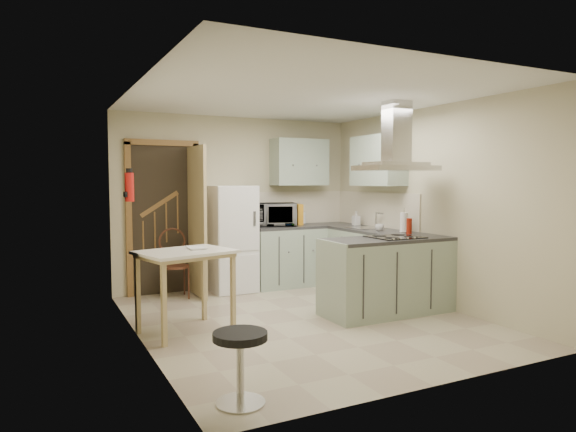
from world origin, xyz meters
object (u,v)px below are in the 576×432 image
extractor_hood (396,168)px  bentwood_chair (175,267)px  microwave (274,214)px  peninsula (388,276)px  drop_leaf_table (186,292)px  fridge (232,239)px  stool (240,368)px

extractor_hood → bentwood_chair: 3.16m
microwave → peninsula: bearing=-57.6°
extractor_hood → drop_leaf_table: extractor_hood is taller
fridge → peninsula: (1.22, -1.98, -0.30)m
fridge → peninsula: size_ratio=0.97×
peninsula → drop_leaf_table: peninsula is taller
drop_leaf_table → peninsula: bearing=-22.2°
drop_leaf_table → fridge: bearing=41.4°
peninsula → extractor_hood: extractor_hood is taller
extractor_hood → bentwood_chair: bearing=138.3°
fridge → stool: fridge is taller
fridge → bentwood_chair: fridge is taller
drop_leaf_table → bentwood_chair: size_ratio=1.08×
bentwood_chair → microwave: microwave is taller
bentwood_chair → stool: 3.48m
stool → drop_leaf_table: bearing=86.4°
peninsula → bentwood_chair: (-2.06, 1.92, -0.03)m
stool → microwave: microwave is taller
bentwood_chair → stool: size_ratio=1.62×
stool → microwave: (1.94, 3.58, 0.81)m
peninsula → drop_leaf_table: bearing=172.4°
extractor_hood → microwave: 2.23m
bentwood_chair → microwave: size_ratio=1.38×
extractor_hood → bentwood_chair: extractor_hood is taller
stool → bentwood_chair: bearing=83.3°
peninsula → microwave: (-0.53, 2.04, 0.62)m
peninsula → stool: (-2.47, -1.54, -0.19)m
drop_leaf_table → extractor_hood: bearing=-21.9°
fridge → extractor_hood: 2.57m
peninsula → drop_leaf_table: 2.37m
extractor_hood → drop_leaf_table: size_ratio=0.99×
drop_leaf_table → microwave: bearing=28.8°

